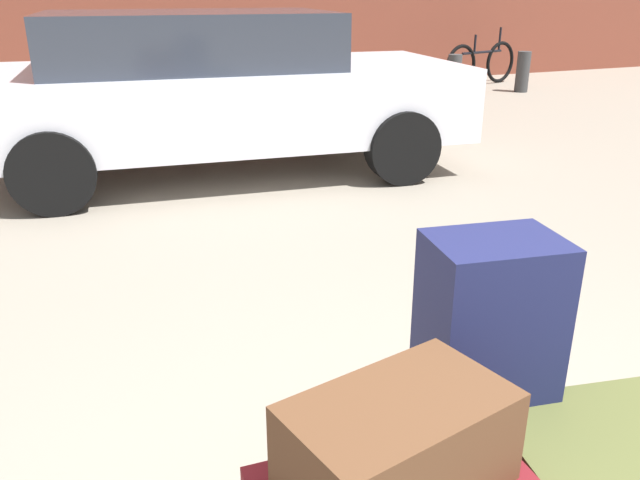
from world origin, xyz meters
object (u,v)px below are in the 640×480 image
object	(u,v)px
duffel_bag_brown_topmost_pile	(398,444)
bollard_kerb_mid	(392,79)
bicycle_leaning	(481,63)
suitcase_navy_front_right	(485,354)
bollard_corner	(523,72)
parked_car	(215,89)
bollard_kerb_near	(302,84)
suitcase_olive_rear_right	(614,464)
bollard_kerb_far	(454,76)

from	to	relation	value
duffel_bag_brown_topmost_pile	bollard_kerb_mid	xyz separation A→B (m)	(4.19, 7.78, -0.42)
bicycle_leaning	bollard_kerb_mid	world-z (taller)	bicycle_leaning
suitcase_navy_front_right	bollard_corner	bearing A→B (deg)	59.38
parked_car	bollard_kerb_near	size ratio (longest dim) A/B	6.91
suitcase_olive_rear_right	suitcase_navy_front_right	size ratio (longest dim) A/B	0.89
bollard_kerb_far	suitcase_olive_rear_right	bearing A→B (deg)	-120.80
suitcase_olive_rear_right	bicycle_leaning	bearing A→B (deg)	66.41
suitcase_olive_rear_right	bollard_kerb_mid	xyz separation A→B (m)	(3.53, 7.76, -0.14)
parked_car	bollard_kerb_mid	xyz separation A→B (m)	(3.39, 2.93, -0.44)
suitcase_navy_front_right	parked_car	world-z (taller)	parked_car
bollard_corner	bicycle_leaning	bearing A→B (deg)	99.99
parked_car	suitcase_olive_rear_right	bearing A→B (deg)	-91.58
bicycle_leaning	suitcase_navy_front_right	bearing A→B (deg)	-125.56
suitcase_olive_rear_right	bollard_kerb_mid	size ratio (longest dim) A/B	0.93
bollard_corner	bollard_kerb_mid	bearing A→B (deg)	180.00
suitcase_olive_rear_right	bollard_kerb_far	xyz separation A→B (m)	(4.62, 7.76, -0.14)
bollard_kerb_near	bollard_kerb_far	size ratio (longest dim) A/B	1.00
suitcase_navy_front_right	bollard_kerb_far	distance (m)	8.91
bollard_kerb_mid	bollard_kerb_far	bearing A→B (deg)	0.00
duffel_bag_brown_topmost_pile	bicycle_leaning	distance (m)	10.83
bollard_kerb_mid	bollard_kerb_near	bearing A→B (deg)	180.00
duffel_bag_brown_topmost_pile	bollard_kerb_far	bearing A→B (deg)	43.20
bollard_kerb_near	suitcase_olive_rear_right	bearing A→B (deg)	-105.02
duffel_bag_brown_topmost_pile	parked_car	xyz separation A→B (m)	(0.79, 4.85, 0.02)
bicycle_leaning	bollard_kerb_mid	bearing A→B (deg)	-157.76
suitcase_navy_front_right	bicycle_leaning	size ratio (longest dim) A/B	0.39
suitcase_navy_front_right	bicycle_leaning	bearing A→B (deg)	63.35
parked_car	bollard_corner	size ratio (longest dim) A/B	6.91
parked_car	bollard_kerb_mid	size ratio (longest dim) A/B	6.91
parked_car	bollard_kerb_near	world-z (taller)	parked_car
suitcase_navy_front_right	duffel_bag_brown_topmost_pile	xyz separation A→B (m)	(-0.44, -0.31, 0.07)
suitcase_olive_rear_right	bollard_corner	distance (m)	9.78
bollard_kerb_far	bollard_kerb_mid	bearing A→B (deg)	180.00
suitcase_olive_rear_right	suitcase_navy_front_right	bearing A→B (deg)	137.11
parked_car	bollard_corner	xyz separation A→B (m)	(5.81, 2.93, -0.44)
suitcase_olive_rear_right	bollard_kerb_mid	bearing A→B (deg)	75.64
suitcase_olive_rear_right	bollard_kerb_far	bearing A→B (deg)	69.28
parked_car	bollard_corner	world-z (taller)	parked_car
bollard_kerb_mid	suitcase_navy_front_right	bearing A→B (deg)	-116.61
duffel_bag_brown_topmost_pile	parked_car	distance (m)	4.92
suitcase_navy_front_right	duffel_bag_brown_topmost_pile	bearing A→B (deg)	-136.38
bicycle_leaning	bollard_corner	bearing A→B (deg)	-80.01
parked_car	bollard_kerb_mid	distance (m)	4.50
bollard_corner	duffel_bag_brown_topmost_pile	bearing A→B (deg)	-130.34
bicycle_leaning	bollard_kerb_far	bearing A→B (deg)	-141.46
suitcase_olive_rear_right	bicycle_leaning	world-z (taller)	bicycle_leaning
suitcase_olive_rear_right	parked_car	xyz separation A→B (m)	(0.13, 4.83, 0.30)
parked_car	bollard_kerb_far	distance (m)	5.38
bollard_kerb_far	bicycle_leaning	bearing A→B (deg)	38.54
suitcase_olive_rear_right	parked_car	distance (m)	4.84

